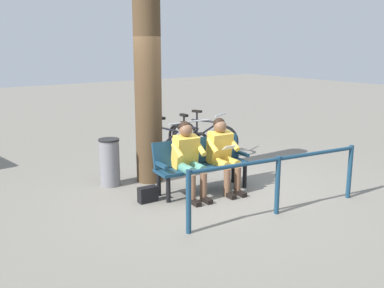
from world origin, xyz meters
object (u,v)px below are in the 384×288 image
(litter_bin, at_px, (110,162))
(bicycle_purple, at_px, (166,146))
(bicycle_red, at_px, (204,136))
(bicycle_silver, at_px, (188,142))
(person_reading, at_px, (223,151))
(handbag, at_px, (148,194))
(person_companion, at_px, (188,156))
(bench, at_px, (201,161))
(tree_trunk, at_px, (148,87))

(litter_bin, distance_m, bicycle_purple, 1.70)
(bicycle_red, relative_size, bicycle_silver, 0.94)
(person_reading, height_order, bicycle_purple, person_reading)
(handbag, relative_size, bicycle_red, 0.19)
(litter_bin, bearing_deg, person_reading, 135.89)
(person_companion, bearing_deg, handbag, -7.06)
(person_companion, bearing_deg, litter_bin, -52.12)
(handbag, height_order, litter_bin, litter_bin)
(bench, xyz_separation_m, handbag, (0.99, -0.04, -0.39))
(litter_bin, bearing_deg, bicycle_red, -161.82)
(person_companion, height_order, bicycle_purple, person_companion)
(person_reading, relative_size, litter_bin, 1.47)
(litter_bin, height_order, bicycle_red, bicycle_red)
(bicycle_red, bearing_deg, bicycle_silver, -88.93)
(tree_trunk, relative_size, bicycle_silver, 1.98)
(tree_trunk, height_order, bicycle_red, tree_trunk)
(bench, relative_size, tree_trunk, 0.50)
(person_reading, distance_m, bicycle_silver, 2.13)
(person_reading, distance_m, person_companion, 0.64)
(tree_trunk, bearing_deg, person_companion, 92.86)
(bicycle_silver, height_order, bicycle_purple, same)
(person_companion, xyz_separation_m, handbag, (0.65, -0.17, -0.54))
(person_companion, distance_m, bicycle_purple, 2.08)
(bench, distance_m, person_reading, 0.40)
(bench, distance_m, tree_trunk, 1.55)
(handbag, height_order, bicycle_red, bicycle_red)
(bicycle_purple, bearing_deg, person_reading, -9.71)
(bench, bearing_deg, bicycle_red, -122.27)
(litter_bin, relative_size, bicycle_purple, 0.49)
(person_reading, bearing_deg, bicycle_red, -114.41)
(tree_trunk, distance_m, bicycle_purple, 1.76)
(person_reading, distance_m, litter_bin, 1.94)
(bicycle_silver, bearing_deg, litter_bin, -68.54)
(person_reading, bearing_deg, person_companion, -0.05)
(bicycle_silver, bearing_deg, handbag, -44.90)
(tree_trunk, height_order, bicycle_silver, tree_trunk)
(tree_trunk, bearing_deg, bicycle_purple, -138.04)
(bench, xyz_separation_m, litter_bin, (1.08, -1.13, -0.10))
(handbag, distance_m, bicycle_red, 3.34)
(bicycle_red, bearing_deg, bicycle_purple, -99.49)
(tree_trunk, bearing_deg, litter_bin, -13.66)
(bicycle_red, distance_m, bicycle_purple, 1.22)
(person_companion, xyz_separation_m, litter_bin, (0.74, -1.26, -0.25))
(bench, distance_m, bicycle_silver, 2.06)
(tree_trunk, distance_m, bicycle_silver, 2.10)
(bench, height_order, bicycle_purple, bicycle_purple)
(bench, bearing_deg, bicycle_purple, -98.49)
(person_companion, height_order, bicycle_red, person_companion)
(tree_trunk, distance_m, bicycle_red, 2.67)
(bench, distance_m, handbag, 1.06)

